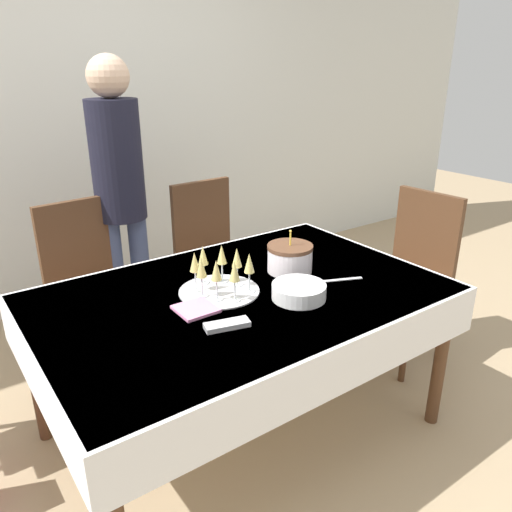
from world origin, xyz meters
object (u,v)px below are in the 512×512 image
(dining_chair_far_right, at_px, (212,253))
(birthday_cake, at_px, (290,258))
(dining_chair_far_left, at_px, (89,284))
(person_standing, at_px, (119,182))
(dining_chair_right_end, at_px, (412,269))
(plate_stack_main, at_px, (299,291))
(champagne_tray, at_px, (220,273))

(dining_chair_far_right, height_order, birthday_cake, dining_chair_far_right)
(dining_chair_far_left, height_order, person_standing, person_standing)
(dining_chair_right_end, xyz_separation_m, plate_stack_main, (-1.02, -0.20, 0.22))
(champagne_tray, relative_size, plate_stack_main, 1.53)
(champagne_tray, xyz_separation_m, person_standing, (-0.03, 0.99, 0.21))
(dining_chair_right_end, bearing_deg, plate_stack_main, -169.03)
(champagne_tray, distance_m, person_standing, 1.01)
(birthday_cake, distance_m, plate_stack_main, 0.29)
(dining_chair_far_right, distance_m, dining_chair_right_end, 1.19)
(plate_stack_main, xyz_separation_m, person_standing, (-0.27, 1.23, 0.26))
(dining_chair_right_end, distance_m, champagne_tray, 1.29)
(champagne_tray, xyz_separation_m, plate_stack_main, (0.23, -0.24, -0.06))
(person_standing, bearing_deg, dining_chair_right_end, -38.75)
(birthday_cake, bearing_deg, champagne_tray, -179.56)
(dining_chair_far_right, bearing_deg, plate_stack_main, -101.50)
(dining_chair_far_right, distance_m, plate_stack_main, 1.12)
(birthday_cake, relative_size, champagne_tray, 0.61)
(dining_chair_far_right, bearing_deg, champagne_tray, -118.50)
(plate_stack_main, bearing_deg, dining_chair_far_right, 78.50)
(birthday_cake, bearing_deg, person_standing, 113.07)
(dining_chair_far_left, bearing_deg, dining_chair_far_right, 0.02)
(dining_chair_right_end, height_order, birthday_cake, dining_chair_right_end)
(champagne_tray, bearing_deg, birthday_cake, 0.44)
(plate_stack_main, bearing_deg, birthday_cake, 58.34)
(champagne_tray, height_order, plate_stack_main, champagne_tray)
(dining_chair_far_left, xyz_separation_m, plate_stack_main, (0.55, -1.08, 0.22))
(plate_stack_main, bearing_deg, person_standing, 102.31)
(birthday_cake, distance_m, champagne_tray, 0.39)
(dining_chair_far_left, xyz_separation_m, dining_chair_far_right, (0.76, 0.00, 0.00))
(dining_chair_far_left, relative_size, person_standing, 0.58)
(plate_stack_main, bearing_deg, champagne_tray, 134.00)
(birthday_cake, xyz_separation_m, champagne_tray, (-0.39, -0.00, 0.02))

